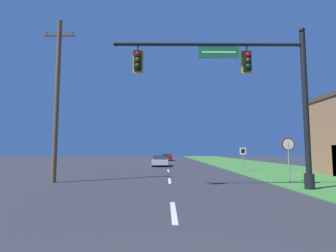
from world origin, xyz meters
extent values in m
cube|color=#428438|center=(10.50, 30.00, 0.02)|extent=(10.00, 110.00, 0.04)
cube|color=silver|center=(0.00, 6.00, 0.01)|extent=(0.16, 2.80, 0.01)
cube|color=silver|center=(0.00, 14.00, 0.01)|extent=(0.16, 2.80, 0.01)
cube|color=silver|center=(0.00, 22.00, 0.01)|extent=(0.16, 2.80, 0.01)
cube|color=silver|center=(0.00, 30.00, 0.01)|extent=(0.16, 2.80, 0.01)
cube|color=silver|center=(0.00, 38.00, 0.01)|extent=(0.16, 2.80, 0.01)
cylinder|color=black|center=(6.40, 10.27, 0.39)|extent=(0.44, 0.44, 0.70)
cylinder|color=black|center=(6.40, 10.27, 3.78)|extent=(0.26, 0.26, 7.47)
sphere|color=black|center=(6.40, 10.27, 7.65)|extent=(0.28, 0.28, 0.28)
cylinder|color=black|center=(1.87, 10.27, 6.91)|extent=(9.06, 0.16, 0.16)
sphere|color=black|center=(-2.66, 10.27, 6.91)|extent=(0.21, 0.21, 0.21)
cube|color=#196B33|center=(2.32, 10.27, 6.52)|extent=(1.94, 0.06, 0.55)
cube|color=white|center=(2.32, 10.24, 6.52)|extent=(1.63, 0.01, 0.08)
cylinder|color=black|center=(-1.57, 10.27, 6.74)|extent=(0.06, 0.06, 0.35)
cube|color=yellow|center=(-1.57, 10.41, 6.09)|extent=(0.50, 0.03, 1.11)
cube|color=black|center=(-1.57, 10.27, 6.09)|extent=(0.34, 0.24, 0.95)
sphere|color=red|center=(-1.57, 10.13, 6.37)|extent=(0.22, 0.22, 0.22)
sphere|color=#51380F|center=(-1.57, 10.13, 6.09)|extent=(0.22, 0.22, 0.22)
sphere|color=#0F3D19|center=(-1.57, 10.13, 5.80)|extent=(0.22, 0.22, 0.22)
cylinder|color=black|center=(3.68, 10.27, 6.74)|extent=(0.06, 0.06, 0.35)
cube|color=yellow|center=(3.68, 10.41, 6.09)|extent=(0.50, 0.03, 1.11)
cube|color=black|center=(3.68, 10.27, 6.09)|extent=(0.34, 0.24, 0.95)
sphere|color=red|center=(3.68, 10.13, 6.37)|extent=(0.22, 0.22, 0.22)
sphere|color=#51380F|center=(3.68, 10.13, 6.09)|extent=(0.22, 0.22, 0.22)
sphere|color=#0F3D19|center=(3.68, 10.13, 5.80)|extent=(0.22, 0.22, 0.22)
cylinder|color=black|center=(-0.07, 30.73, 0.32)|extent=(0.22, 0.64, 0.64)
cylinder|color=black|center=(-1.67, 30.73, 0.32)|extent=(0.22, 0.64, 0.64)
cylinder|color=black|center=(-0.07, 27.53, 0.32)|extent=(0.22, 0.64, 0.64)
cylinder|color=black|center=(-1.67, 27.53, 0.32)|extent=(0.22, 0.64, 0.64)
cube|color=silver|center=(-0.87, 29.13, 0.50)|extent=(1.83, 4.60, 0.55)
cube|color=#283342|center=(-0.87, 29.25, 0.98)|extent=(1.61, 1.93, 0.42)
cube|color=silver|center=(-0.87, 29.25, 1.16)|extent=(1.57, 1.90, 0.06)
cube|color=#B71414|center=(-0.87, 26.86, 0.56)|extent=(1.67, 0.06, 0.14)
cylinder|color=black|center=(0.83, 48.34, 0.32)|extent=(0.22, 0.64, 0.64)
cylinder|color=black|center=(-0.77, 48.34, 0.32)|extent=(0.22, 0.64, 0.64)
cylinder|color=black|center=(0.83, 45.25, 0.32)|extent=(0.22, 0.64, 0.64)
cylinder|color=black|center=(-0.77, 45.25, 0.32)|extent=(0.22, 0.64, 0.64)
cube|color=#AD1414|center=(0.03, 46.79, 0.50)|extent=(1.82, 4.49, 0.55)
cube|color=#283342|center=(0.03, 46.90, 0.98)|extent=(1.60, 1.89, 0.42)
cube|color=#AD1414|center=(0.03, 46.90, 1.16)|extent=(1.57, 1.85, 0.06)
cube|color=#B71414|center=(0.03, 44.58, 0.56)|extent=(1.67, 0.06, 0.14)
cylinder|color=gray|center=(6.80, 13.06, 1.14)|extent=(0.07, 0.07, 2.20)
cylinder|color=red|center=(6.80, 13.06, 2.16)|extent=(0.76, 0.04, 0.76)
cylinder|color=white|center=(6.80, 13.03, 2.16)|extent=(0.61, 0.01, 0.61)
cylinder|color=gray|center=(6.51, 20.93, 1.04)|extent=(0.06, 0.06, 2.00)
cube|color=white|center=(6.51, 20.93, 1.77)|extent=(0.55, 0.04, 0.60)
cube|color=black|center=(6.51, 20.90, 1.77)|extent=(0.31, 0.01, 0.34)
cylinder|color=brown|center=(-6.61, 13.23, 4.80)|extent=(0.26, 0.26, 9.60)
cube|color=brown|center=(-6.61, 13.23, 8.70)|extent=(1.80, 0.12, 0.12)
cylinder|color=#333338|center=(-7.36, 13.23, 8.82)|extent=(0.08, 0.08, 0.12)
cylinder|color=#333338|center=(-5.86, 13.23, 8.82)|extent=(0.08, 0.08, 0.12)
camera|label=1|loc=(-0.24, -1.92, 1.80)|focal=28.00mm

